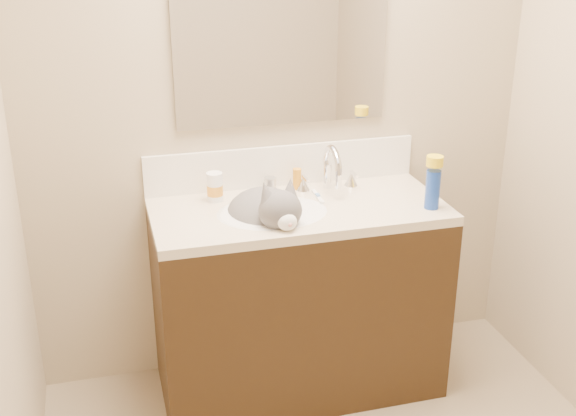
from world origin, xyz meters
TOP-DOWN VIEW (x-y plane):
  - room_shell at (0.00, 0.00)m, footprint 2.24×2.54m
  - vanity_cabinet at (0.00, 0.97)m, footprint 1.20×0.55m
  - counter_slab at (0.00, 0.97)m, footprint 1.20×0.55m
  - basin at (-0.12, 0.94)m, footprint 0.45×0.36m
  - faucet at (0.18, 1.11)m, footprint 0.28×0.20m
  - cat at (-0.13, 0.95)m, footprint 0.40×0.47m
  - backsplash at (0.00, 1.24)m, footprint 1.20×0.02m
  - mirror at (0.00, 1.24)m, footprint 0.90×0.02m
  - pill_bottle at (-0.32, 1.13)m, footprint 0.08×0.08m
  - pill_label at (-0.32, 1.13)m, footprint 0.08×0.08m
  - silver_jar at (-0.07, 1.18)m, footprint 0.07×0.07m
  - amber_bottle at (0.05, 1.17)m, footprint 0.04×0.04m
  - toothbrush at (0.10, 1.05)m, footprint 0.02×0.15m
  - toothbrush_head at (0.10, 1.05)m, footprint 0.02×0.03m
  - spray_can at (0.51, 0.82)m, footprint 0.08×0.08m
  - spray_cap at (0.51, 0.82)m, footprint 0.09×0.09m

SIDE VIEW (x-z plane):
  - vanity_cabinet at x=0.00m, z-range 0.00..0.82m
  - basin at x=-0.12m, z-range 0.72..0.86m
  - counter_slab at x=0.00m, z-range 0.82..0.86m
  - cat at x=-0.13m, z-range 0.67..1.01m
  - toothbrush at x=0.10m, z-range 0.86..0.87m
  - toothbrush_head at x=0.10m, z-range 0.86..0.88m
  - silver_jar at x=-0.07m, z-range 0.86..0.92m
  - amber_bottle at x=0.05m, z-range 0.86..0.95m
  - pill_label at x=-0.32m, z-range 0.89..0.93m
  - pill_bottle at x=-0.32m, z-range 0.86..0.98m
  - spray_can at x=0.51m, z-range 0.86..1.02m
  - faucet at x=0.18m, z-range 0.84..1.05m
  - backsplash at x=0.00m, z-range 0.86..1.04m
  - spray_cap at x=0.51m, z-range 1.04..1.08m
  - room_shell at x=0.00m, z-range 0.23..2.75m
  - mirror at x=0.00m, z-range 1.14..1.94m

